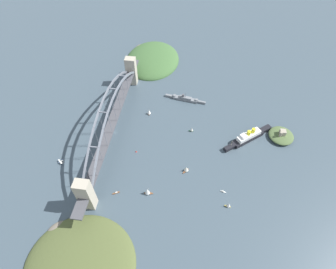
# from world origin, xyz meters

# --- Properties ---
(ground_plane) EXTENTS (1400.00, 1400.00, 0.00)m
(ground_plane) POSITION_xyz_m (0.00, 0.00, 0.00)
(ground_plane) COLOR #3D4C56
(harbor_arch_bridge) EXTENTS (295.83, 16.90, 68.22)m
(harbor_arch_bridge) POSITION_xyz_m (-0.00, -0.00, 27.79)
(harbor_arch_bridge) COLOR #ADA38E
(harbor_arch_bridge) RESTS_ON ground
(headland_west_shore) EXTENTS (126.79, 101.83, 31.22)m
(headland_west_shore) POSITION_xyz_m (-190.16, 21.30, 0.00)
(headland_west_shore) COLOR #3D6033
(headland_west_shore) RESTS_ON ground
(headland_east_shore) EXTENTS (112.08, 118.78, 20.76)m
(headland_east_shore) POSITION_xyz_m (184.54, 10.07, 0.00)
(headland_east_shore) COLOR #4C562D
(headland_east_shore) RESTS_ON ground
(ocean_liner) EXTENTS (59.06, 71.18, 19.30)m
(ocean_liner) POSITION_xyz_m (-13.72, 195.53, 5.79)
(ocean_liner) COLOR black
(ocean_liner) RESTS_ON ground
(naval_cruiser) EXTENTS (13.85, 68.35, 16.61)m
(naval_cruiser) POSITION_xyz_m (-85.59, 96.20, 2.90)
(naval_cruiser) COLOR slate
(naval_cruiser) RESTS_ON ground
(fort_island_mid_harbor) EXTENTS (36.65, 36.00, 15.62)m
(fort_island_mid_harbor) POSITION_xyz_m (-24.26, 243.52, 4.28)
(fort_island_mid_harbor) COLOR #4C6038
(fort_island_mid_harbor) RESTS_ON ground
(seaplane_taxiing_near_bridge) EXTENTS (8.08, 8.32, 4.84)m
(seaplane_taxiing_near_bridge) POSITION_xyz_m (63.41, -59.02, 1.92)
(seaplane_taxiing_near_bridge) COLOR #B7B7B2
(seaplane_taxiing_near_bridge) RESTS_ON ground
(small_boat_0) EXTENTS (2.71, 7.28, 2.14)m
(small_boat_0) POSITION_xyz_m (77.70, 160.67, 0.75)
(small_boat_0) COLOR silver
(small_boat_0) RESTS_ON ground
(small_boat_1) EXTENTS (4.79, 7.65, 8.86)m
(small_boat_1) POSITION_xyz_m (96.80, 166.90, 4.11)
(small_boat_1) COLOR gold
(small_boat_1) RESTS_ON ground
(small_boat_2) EXTENTS (10.06, 6.21, 9.62)m
(small_boat_2) POSITION_xyz_m (-45.20, 42.99, 4.51)
(small_boat_2) COLOR brown
(small_boat_2) RESTS_ON ground
(small_boat_3) EXTENTS (6.52, 11.06, 12.76)m
(small_boat_3) POSITION_xyz_m (92.99, 66.73, 5.88)
(small_boat_3) COLOR brown
(small_boat_3) RESTS_ON ground
(small_boat_4) EXTENTS (9.40, 8.40, 9.34)m
(small_boat_4) POSITION_xyz_m (52.80, 111.47, 4.38)
(small_boat_4) COLOR brown
(small_boat_4) RESTS_ON ground
(small_boat_5) EXTENTS (3.94, 7.06, 7.76)m
(small_boat_5) POSITION_xyz_m (-18.27, 112.88, 3.71)
(small_boat_5) COLOR #2D6B3D
(small_boat_5) RESTS_ON ground
(small_boat_6) EXTENTS (5.50, 8.85, 2.20)m
(small_boat_6) POSITION_xyz_m (98.09, 27.43, 0.79)
(small_boat_6) COLOR brown
(small_boat_6) RESTS_ON ground
(channel_marker_buoy) EXTENTS (2.20, 2.20, 2.75)m
(channel_marker_buoy) POSITION_xyz_m (31.36, 38.49, 1.12)
(channel_marker_buoy) COLOR red
(channel_marker_buoy) RESTS_ON ground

